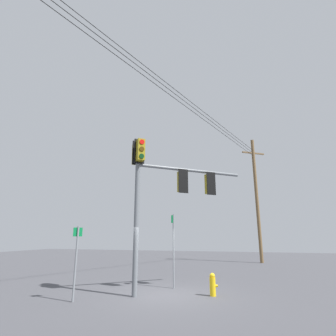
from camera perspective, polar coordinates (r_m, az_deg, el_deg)
The scene contains 7 objects.
ground_plane at distance 11.23m, azimuth -0.67°, elevation -25.33°, with size 60.00×60.00×0.00m, color #47474C.
signal_mast_assembly at distance 11.36m, azimuth -1.18°, elevation -3.18°, with size 3.70×4.29×6.09m.
utility_pole_wooden at distance 24.91m, azimuth 18.28°, elevation -5.74°, with size 1.38×1.94×10.75m.
route_sign_primary at distance 10.45m, azimuth -18.90°, elevation -17.18°, with size 0.26×0.23×2.51m.
fire_hydrant at distance 11.09m, azimuth 9.45°, elevation -23.19°, with size 0.22×0.31×0.81m.
route_sign_secondary at distance 12.35m, azimuth 1.15°, elevation -15.82°, with size 0.30×0.10×3.12m.
overhead_wire_span at distance 12.19m, azimuth -11.04°, elevation 23.51°, with size 32.43×11.18×0.73m.
Camera 1 is at (10.54, 3.22, 2.17)m, focal length 28.75 mm.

